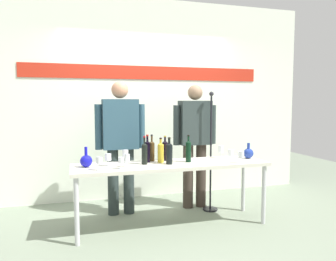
% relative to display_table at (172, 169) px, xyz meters
% --- Properties ---
extents(ground_plane, '(10.00, 10.00, 0.00)m').
position_rel_display_table_xyz_m(ground_plane, '(0.00, 0.00, -0.69)').
color(ground_plane, gray).
extents(back_wall, '(5.16, 0.11, 3.00)m').
position_rel_display_table_xyz_m(back_wall, '(0.00, 1.33, 0.82)').
color(back_wall, white).
rests_on(back_wall, ground).
extents(display_table, '(2.28, 0.59, 0.75)m').
position_rel_display_table_xyz_m(display_table, '(0.00, 0.00, 0.00)').
color(display_table, beige).
rests_on(display_table, ground).
extents(decanter_blue_left, '(0.13, 0.13, 0.22)m').
position_rel_display_table_xyz_m(decanter_blue_left, '(-0.97, 0.04, 0.14)').
color(decanter_blue_left, '#1617BB').
rests_on(decanter_blue_left, display_table).
extents(decanter_blue_right, '(0.13, 0.13, 0.20)m').
position_rel_display_table_xyz_m(decanter_blue_right, '(1.03, 0.04, 0.13)').
color(decanter_blue_right, '#213997').
rests_on(decanter_blue_right, display_table).
extents(presenter_left, '(0.64, 0.22, 1.72)m').
position_rel_display_table_xyz_m(presenter_left, '(-0.51, 0.59, 0.31)').
color(presenter_left, '#293433').
rests_on(presenter_left, ground).
extents(presenter_right, '(0.62, 0.22, 1.69)m').
position_rel_display_table_xyz_m(presenter_right, '(0.51, 0.59, 0.28)').
color(presenter_right, '#3B3028').
rests_on(presenter_right, ground).
extents(wine_bottle_0, '(0.07, 0.07, 0.29)m').
position_rel_display_table_xyz_m(wine_bottle_0, '(-0.11, 0.09, 0.19)').
color(wine_bottle_0, gold).
rests_on(wine_bottle_0, display_table).
extents(wine_bottle_1, '(0.06, 0.06, 0.32)m').
position_rel_display_table_xyz_m(wine_bottle_1, '(0.21, 0.02, 0.20)').
color(wine_bottle_1, black).
rests_on(wine_bottle_1, display_table).
extents(wine_bottle_2, '(0.07, 0.07, 0.32)m').
position_rel_display_table_xyz_m(wine_bottle_2, '(-0.19, 0.20, 0.20)').
color(wine_bottle_2, '#453318').
rests_on(wine_bottle_2, display_table).
extents(wine_bottle_3, '(0.07, 0.07, 0.31)m').
position_rel_display_table_xyz_m(wine_bottle_3, '(-0.04, -0.04, 0.20)').
color(wine_bottle_3, black).
rests_on(wine_bottle_3, display_table).
extents(wine_bottle_4, '(0.06, 0.06, 0.33)m').
position_rel_display_table_xyz_m(wine_bottle_4, '(-0.32, 0.03, 0.20)').
color(wine_bottle_4, black).
rests_on(wine_bottle_4, display_table).
extents(wine_bottle_5, '(0.07, 0.07, 0.30)m').
position_rel_display_table_xyz_m(wine_bottle_5, '(-0.02, 0.20, 0.19)').
color(wine_bottle_5, black).
rests_on(wine_bottle_5, display_table).
extents(wine_bottle_6, '(0.07, 0.07, 0.33)m').
position_rel_display_table_xyz_m(wine_bottle_6, '(-0.26, 0.14, 0.20)').
color(wine_bottle_6, black).
rests_on(wine_bottle_6, display_table).
extents(wine_glass_left_0, '(0.06, 0.06, 0.15)m').
position_rel_display_table_xyz_m(wine_glass_left_0, '(-0.53, -0.09, 0.17)').
color(wine_glass_left_0, white).
rests_on(wine_glass_left_0, display_table).
extents(wine_glass_left_1, '(0.07, 0.07, 0.14)m').
position_rel_display_table_xyz_m(wine_glass_left_1, '(-0.73, 0.03, 0.16)').
color(wine_glass_left_1, white).
rests_on(wine_glass_left_1, display_table).
extents(wine_glass_left_2, '(0.06, 0.06, 0.12)m').
position_rel_display_table_xyz_m(wine_glass_left_2, '(-0.61, -0.14, 0.15)').
color(wine_glass_left_2, white).
rests_on(wine_glass_left_2, display_table).
extents(wine_glass_left_3, '(0.07, 0.07, 0.14)m').
position_rel_display_table_xyz_m(wine_glass_left_3, '(-0.84, -0.17, 0.17)').
color(wine_glass_left_3, white).
rests_on(wine_glass_left_3, display_table).
extents(wine_glass_left_4, '(0.07, 0.07, 0.15)m').
position_rel_display_table_xyz_m(wine_glass_left_4, '(-0.51, 0.21, 0.17)').
color(wine_glass_left_4, white).
rests_on(wine_glass_left_4, display_table).
extents(wine_glass_right_0, '(0.06, 0.06, 0.14)m').
position_rel_display_table_xyz_m(wine_glass_right_0, '(0.72, -0.08, 0.16)').
color(wine_glass_right_0, white).
rests_on(wine_glass_right_0, display_table).
extents(wine_glass_right_1, '(0.06, 0.06, 0.16)m').
position_rel_display_table_xyz_m(wine_glass_right_1, '(0.70, 0.14, 0.18)').
color(wine_glass_right_1, white).
rests_on(wine_glass_right_1, display_table).
extents(wine_glass_right_2, '(0.07, 0.07, 0.14)m').
position_rel_display_table_xyz_m(wine_glass_right_2, '(0.78, -0.22, 0.16)').
color(wine_glass_right_2, white).
rests_on(wine_glass_right_2, display_table).
extents(microphone_stand, '(0.20, 0.20, 1.60)m').
position_rel_display_table_xyz_m(microphone_stand, '(0.67, 0.39, -0.15)').
color(microphone_stand, black).
rests_on(microphone_stand, ground).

